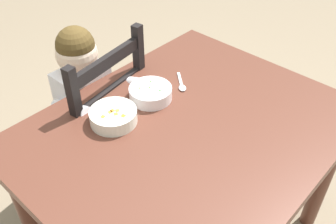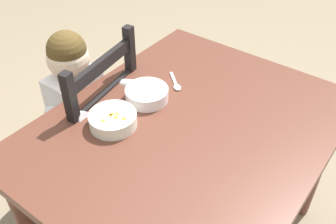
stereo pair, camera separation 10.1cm
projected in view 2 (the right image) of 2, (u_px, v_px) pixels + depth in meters
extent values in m
cube|color=#582F23|center=(188.00, 129.00, 1.38)|extent=(1.16, 0.92, 0.04)
cylinder|color=#582F23|center=(317.00, 164.00, 1.74)|extent=(0.07, 0.07, 0.69)
cylinder|color=#582F23|center=(180.00, 101.00, 2.10)|extent=(0.07, 0.07, 0.69)
cube|color=black|center=(78.00, 132.00, 1.77)|extent=(0.48, 0.48, 0.02)
cube|color=black|center=(79.00, 130.00, 2.11)|extent=(0.04, 0.04, 0.42)
cube|color=black|center=(30.00, 176.00, 1.85)|extent=(0.04, 0.04, 0.42)
cube|color=black|center=(137.00, 153.00, 1.97)|extent=(0.04, 0.04, 0.42)
cube|color=black|center=(92.00, 207.00, 1.71)|extent=(0.04, 0.04, 0.42)
cube|color=black|center=(132.00, 77.00, 1.67)|extent=(0.04, 0.04, 0.49)
cube|color=black|center=(76.00, 128.00, 1.41)|extent=(0.04, 0.04, 0.49)
cube|color=black|center=(101.00, 65.00, 1.43)|extent=(0.36, 0.08, 0.05)
cube|color=black|center=(105.00, 96.00, 1.52)|extent=(0.36, 0.08, 0.05)
cube|color=white|center=(77.00, 106.00, 1.65)|extent=(0.22, 0.14, 0.32)
sphere|color=beige|center=(68.00, 59.00, 1.50)|extent=(0.17, 0.17, 0.17)
sphere|color=#513E1D|center=(67.00, 50.00, 1.47)|extent=(0.16, 0.16, 0.16)
cylinder|color=#3F4C72|center=(98.00, 184.00, 1.80)|extent=(0.07, 0.07, 0.44)
cylinder|color=#3F4C72|center=(114.00, 170.00, 1.87)|extent=(0.07, 0.07, 0.44)
cylinder|color=white|center=(67.00, 116.00, 1.47)|extent=(0.06, 0.24, 0.13)
cylinder|color=white|center=(113.00, 85.00, 1.63)|extent=(0.06, 0.24, 0.13)
cylinder|color=white|center=(147.00, 94.00, 1.46)|extent=(0.17, 0.17, 0.05)
cylinder|color=white|center=(147.00, 99.00, 1.48)|extent=(0.07, 0.07, 0.01)
cylinder|color=#4A9030|center=(147.00, 93.00, 1.46)|extent=(0.14, 0.14, 0.03)
sphere|color=green|center=(157.00, 92.00, 1.44)|extent=(0.01, 0.01, 0.01)
sphere|color=#568730|center=(136.00, 91.00, 1.44)|extent=(0.01, 0.01, 0.01)
sphere|color=#4E933C|center=(146.00, 83.00, 1.48)|extent=(0.01, 0.01, 0.01)
sphere|color=#479B25|center=(146.00, 90.00, 1.45)|extent=(0.01, 0.01, 0.01)
cylinder|color=white|center=(113.00, 120.00, 1.35)|extent=(0.17, 0.17, 0.05)
cylinder|color=white|center=(113.00, 124.00, 1.36)|extent=(0.08, 0.08, 0.01)
cylinder|color=orange|center=(113.00, 118.00, 1.34)|extent=(0.14, 0.14, 0.03)
cube|color=orange|center=(103.00, 122.00, 1.31)|extent=(0.02, 0.02, 0.01)
cube|color=orange|center=(112.00, 115.00, 1.33)|extent=(0.02, 0.02, 0.01)
cube|color=orange|center=(116.00, 118.00, 1.32)|extent=(0.02, 0.02, 0.01)
cube|color=orange|center=(124.00, 119.00, 1.32)|extent=(0.02, 0.02, 0.01)
cube|color=orange|center=(110.00, 116.00, 1.33)|extent=(0.02, 0.02, 0.01)
cube|color=#F79836|center=(117.00, 115.00, 1.34)|extent=(0.02, 0.02, 0.01)
cube|color=silver|center=(173.00, 79.00, 1.59)|extent=(0.07, 0.08, 0.00)
ellipsoid|color=silver|center=(177.00, 87.00, 1.53)|extent=(0.05, 0.05, 0.01)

